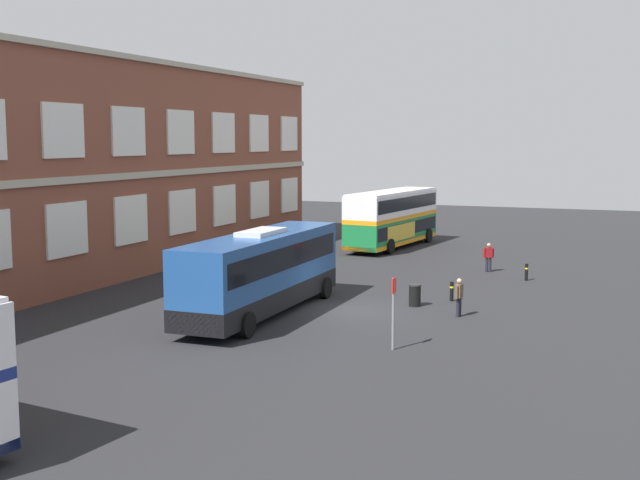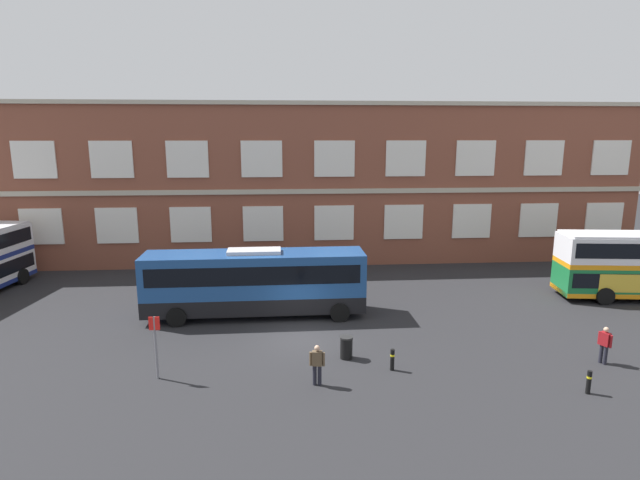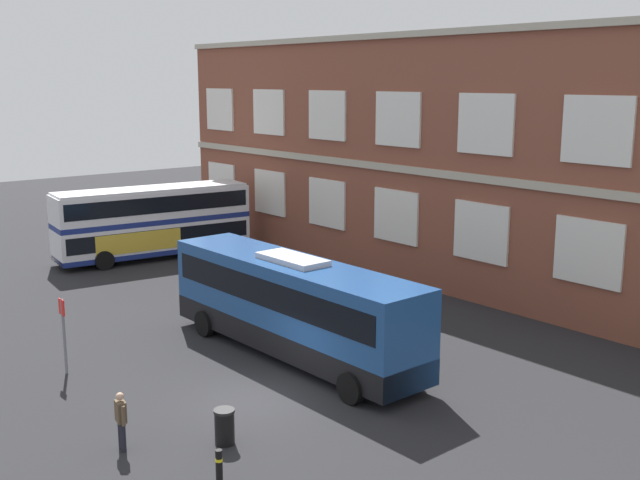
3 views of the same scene
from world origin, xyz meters
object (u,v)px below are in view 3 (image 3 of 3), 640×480
object	(u,v)px
station_litter_bin	(225,426)
touring_coach	(293,306)
bus_stand_flag	(64,329)
safety_bollard_west	(219,467)
second_passenger	(121,419)
double_decker_near	(153,221)

from	to	relation	value
station_litter_bin	touring_coach	bearing A→B (deg)	126.84
bus_stand_flag	station_litter_bin	world-z (taller)	bus_stand_flag
bus_stand_flag	safety_bollard_west	xyz separation A→B (m)	(9.84, 0.03, -1.14)
bus_stand_flag	safety_bollard_west	distance (m)	9.91
touring_coach	second_passenger	bearing A→B (deg)	-70.75
touring_coach	station_litter_bin	xyz separation A→B (m)	(4.35, -5.81, -1.39)
touring_coach	safety_bollard_west	distance (m)	9.54
double_decker_near	touring_coach	bearing A→B (deg)	-11.82
double_decker_near	station_litter_bin	bearing A→B (deg)	-23.28
second_passenger	bus_stand_flag	bearing A→B (deg)	171.03
safety_bollard_west	double_decker_near	bearing A→B (deg)	155.61
double_decker_near	bus_stand_flag	bearing A→B (deg)	-37.65
double_decker_near	touring_coach	world-z (taller)	double_decker_near
second_passenger	safety_bollard_west	bearing A→B (deg)	17.86
touring_coach	second_passenger	size ratio (longest dim) A/B	7.07
station_litter_bin	safety_bollard_west	xyz separation A→B (m)	(1.81, -1.33, -0.03)
touring_coach	station_litter_bin	distance (m)	7.39
second_passenger	safety_bollard_west	world-z (taller)	second_passenger
touring_coach	second_passenger	xyz separation A→B (m)	(2.86, -8.20, -0.98)
touring_coach	double_decker_near	bearing A→B (deg)	168.18
double_decker_near	bus_stand_flag	distance (m)	17.84
bus_stand_flag	double_decker_near	bearing A→B (deg)	142.35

